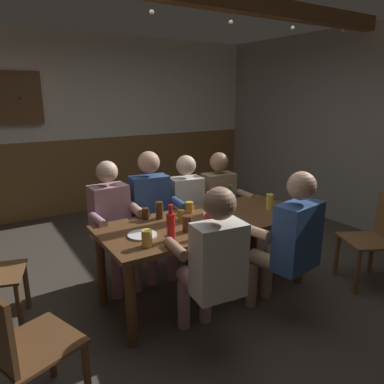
{
  "coord_description": "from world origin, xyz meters",
  "views": [
    {
      "loc": [
        -1.74,
        -2.71,
        1.83
      ],
      "look_at": [
        0.0,
        0.08,
        0.93
      ],
      "focal_mm": 34.0,
      "sensor_mm": 36.0,
      "label": 1
    }
  ],
  "objects_px": {
    "person_3": "(222,200)",
    "pint_glass_2": "(210,199)",
    "person_0": "(113,219)",
    "pint_glass_0": "(270,202)",
    "bottle_2": "(209,224)",
    "pint_glass_7": "(187,224)",
    "dining_table": "(206,230)",
    "bottle_0": "(171,226)",
    "pint_glass_1": "(159,210)",
    "chair_empty_near_right": "(21,349)",
    "pint_glass_6": "(220,215)",
    "person_4": "(213,261)",
    "bottle_1": "(230,199)",
    "person_5": "(290,238)",
    "pint_glass_8": "(147,238)",
    "pint_glass_5": "(181,215)",
    "pint_glass_3": "(189,207)",
    "plate_1": "(216,214)",
    "plate_0": "(142,235)",
    "chair_empty_near_left": "(376,238)",
    "person_2": "(189,206)",
    "wall_dart_cabinet": "(20,98)",
    "person_1": "(152,208)"
  },
  "relations": [
    {
      "from": "person_3",
      "to": "chair_empty_near_right",
      "type": "distance_m",
      "value": 2.61
    },
    {
      "from": "bottle_1",
      "to": "bottle_2",
      "type": "xyz_separation_m",
      "value": [
        -0.6,
        -0.5,
        0.01
      ]
    },
    {
      "from": "dining_table",
      "to": "person_2",
      "type": "height_order",
      "value": "person_2"
    },
    {
      "from": "wall_dart_cabinet",
      "to": "pint_glass_0",
      "type": "bearing_deg",
      "value": -60.5
    },
    {
      "from": "chair_empty_near_left",
      "to": "plate_1",
      "type": "height_order",
      "value": "chair_empty_near_left"
    },
    {
      "from": "dining_table",
      "to": "pint_glass_8",
      "type": "bearing_deg",
      "value": -160.32
    },
    {
      "from": "chair_empty_near_right",
      "to": "pint_glass_6",
      "type": "distance_m",
      "value": 1.79
    },
    {
      "from": "bottle_0",
      "to": "pint_glass_2",
      "type": "height_order",
      "value": "bottle_0"
    },
    {
      "from": "plate_1",
      "to": "pint_glass_5",
      "type": "bearing_deg",
      "value": 174.21
    },
    {
      "from": "pint_glass_0",
      "to": "pint_glass_7",
      "type": "bearing_deg",
      "value": -175.12
    },
    {
      "from": "bottle_2",
      "to": "pint_glass_7",
      "type": "height_order",
      "value": "bottle_2"
    },
    {
      "from": "chair_empty_near_right",
      "to": "bottle_0",
      "type": "relative_size",
      "value": 3.05
    },
    {
      "from": "person_4",
      "to": "pint_glass_8",
      "type": "xyz_separation_m",
      "value": [
        -0.33,
        0.38,
        0.11
      ]
    },
    {
      "from": "person_3",
      "to": "pint_glass_2",
      "type": "bearing_deg",
      "value": 43.16
    },
    {
      "from": "plate_1",
      "to": "pint_glass_1",
      "type": "relative_size",
      "value": 1.58
    },
    {
      "from": "bottle_0",
      "to": "pint_glass_3",
      "type": "relative_size",
      "value": 2.71
    },
    {
      "from": "person_1",
      "to": "bottle_2",
      "type": "relative_size",
      "value": 5.08
    },
    {
      "from": "bottle_0",
      "to": "bottle_2",
      "type": "bearing_deg",
      "value": -13.5
    },
    {
      "from": "dining_table",
      "to": "bottle_1",
      "type": "xyz_separation_m",
      "value": [
        0.4,
        0.18,
        0.19
      ]
    },
    {
      "from": "person_1",
      "to": "bottle_1",
      "type": "height_order",
      "value": "person_1"
    },
    {
      "from": "chair_empty_near_right",
      "to": "chair_empty_near_left",
      "type": "height_order",
      "value": "same"
    },
    {
      "from": "person_1",
      "to": "chair_empty_near_right",
      "type": "bearing_deg",
      "value": 47.74
    },
    {
      "from": "person_0",
      "to": "bottle_1",
      "type": "distance_m",
      "value": 1.15
    },
    {
      "from": "person_0",
      "to": "pint_glass_3",
      "type": "distance_m",
      "value": 0.74
    },
    {
      "from": "person_5",
      "to": "chair_empty_near_right",
      "type": "bearing_deg",
      "value": 169.65
    },
    {
      "from": "pint_glass_5",
      "to": "pint_glass_7",
      "type": "xyz_separation_m",
      "value": [
        -0.09,
        -0.25,
        0.02
      ]
    },
    {
      "from": "person_1",
      "to": "plate_1",
      "type": "xyz_separation_m",
      "value": [
        0.38,
        -0.59,
        0.04
      ]
    },
    {
      "from": "dining_table",
      "to": "pint_glass_0",
      "type": "xyz_separation_m",
      "value": [
        0.7,
        -0.07,
        0.17
      ]
    },
    {
      "from": "plate_0",
      "to": "pint_glass_5",
      "type": "xyz_separation_m",
      "value": [
        0.44,
        0.14,
        0.04
      ]
    },
    {
      "from": "person_5",
      "to": "pint_glass_8",
      "type": "xyz_separation_m",
      "value": [
        -1.08,
        0.39,
        0.1
      ]
    },
    {
      "from": "person_2",
      "to": "bottle_0",
      "type": "relative_size",
      "value": 4.14
    },
    {
      "from": "chair_empty_near_left",
      "to": "bottle_2",
      "type": "distance_m",
      "value": 1.78
    },
    {
      "from": "pint_glass_1",
      "to": "pint_glass_3",
      "type": "relative_size",
      "value": 1.47
    },
    {
      "from": "bottle_2",
      "to": "wall_dart_cabinet",
      "type": "relative_size",
      "value": 0.36
    },
    {
      "from": "pint_glass_0",
      "to": "pint_glass_2",
      "type": "bearing_deg",
      "value": 135.85
    },
    {
      "from": "person_4",
      "to": "bottle_1",
      "type": "distance_m",
      "value": 1.13
    },
    {
      "from": "chair_empty_near_left",
      "to": "plate_1",
      "type": "distance_m",
      "value": 1.58
    },
    {
      "from": "person_1",
      "to": "person_4",
      "type": "height_order",
      "value": "person_1"
    },
    {
      "from": "person_0",
      "to": "person_4",
      "type": "distance_m",
      "value": 1.3
    },
    {
      "from": "person_0",
      "to": "person_2",
      "type": "xyz_separation_m",
      "value": [
        0.86,
        -0.0,
        -0.01
      ]
    },
    {
      "from": "person_3",
      "to": "chair_empty_near_right",
      "type": "xyz_separation_m",
      "value": [
        -2.29,
        -1.25,
        -0.18
      ]
    },
    {
      "from": "pint_glass_3",
      "to": "pint_glass_2",
      "type": "bearing_deg",
      "value": 17.85
    },
    {
      "from": "person_0",
      "to": "person_3",
      "type": "xyz_separation_m",
      "value": [
        1.29,
        0.0,
        -0.01
      ]
    },
    {
      "from": "bottle_0",
      "to": "pint_glass_1",
      "type": "height_order",
      "value": "bottle_0"
    },
    {
      "from": "pint_glass_1",
      "to": "pint_glass_8",
      "type": "xyz_separation_m",
      "value": [
        -0.36,
        -0.5,
        -0.01
      ]
    },
    {
      "from": "pint_glass_2",
      "to": "bottle_0",
      "type": "bearing_deg",
      "value": -142.39
    },
    {
      "from": "dining_table",
      "to": "wall_dart_cabinet",
      "type": "relative_size",
      "value": 2.76
    },
    {
      "from": "chair_empty_near_right",
      "to": "pint_glass_5",
      "type": "height_order",
      "value": "chair_empty_near_right"
    },
    {
      "from": "person_0",
      "to": "pint_glass_0",
      "type": "relative_size",
      "value": 8.16
    },
    {
      "from": "person_0",
      "to": "pint_glass_5",
      "type": "distance_m",
      "value": 0.71
    }
  ]
}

